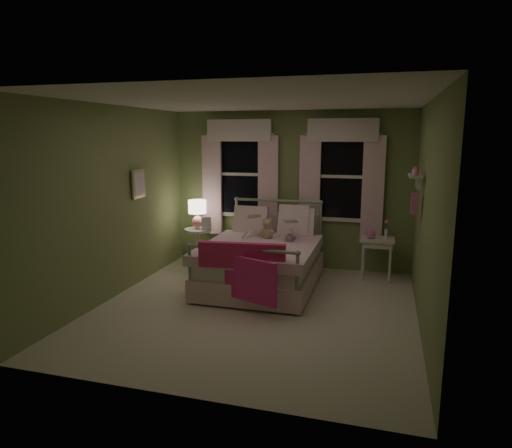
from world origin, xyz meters
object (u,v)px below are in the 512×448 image
(table_lamp, at_px, (197,211))
(nightstand_right, at_px, (377,244))
(teddy_bear, at_px, (267,230))
(child_right, at_px, (288,220))
(bed, at_px, (263,261))
(nightstand_left, at_px, (198,242))
(child_left, at_px, (252,217))

(table_lamp, bearing_deg, nightstand_right, 1.95)
(table_lamp, bearing_deg, teddy_bear, -18.37)
(teddy_bear, relative_size, table_lamp, 0.68)
(teddy_bear, bearing_deg, child_right, 29.50)
(nightstand_right, bearing_deg, teddy_bear, -161.56)
(bed, height_order, child_right, child_right)
(bed, relative_size, table_lamp, 4.34)
(table_lamp, xyz_separation_m, nightstand_right, (2.93, 0.10, -0.40))
(bed, distance_m, table_lamp, 1.61)
(child_right, height_order, nightstand_left, child_right)
(table_lamp, bearing_deg, bed, -28.26)
(nightstand_right, bearing_deg, child_right, -164.10)
(bed, height_order, teddy_bear, bed)
(nightstand_left, height_order, nightstand_right, same)
(bed, xyz_separation_m, nightstand_left, (-1.33, 0.71, 0.04))
(nightstand_left, distance_m, table_lamp, 0.54)
(child_left, distance_m, child_right, 0.56)
(bed, bearing_deg, nightstand_left, 151.74)
(bed, height_order, nightstand_right, bed)
(child_left, xyz_separation_m, nightstand_right, (1.89, 0.38, -0.40))
(teddy_bear, distance_m, nightstand_right, 1.72)
(child_right, bearing_deg, nightstand_right, -177.66)
(table_lamp, distance_m, nightstand_right, 2.96)
(child_right, relative_size, table_lamp, 1.52)
(child_left, height_order, nightstand_left, child_left)
(child_left, xyz_separation_m, nightstand_left, (-1.04, 0.28, -0.53))
(child_right, xyz_separation_m, nightstand_right, (1.33, 0.38, -0.38))
(nightstand_left, relative_size, table_lamp, 1.39)
(teddy_bear, bearing_deg, bed, -88.85)
(table_lamp, relative_size, nightstand_right, 0.73)
(bed, distance_m, nightstand_left, 1.51)
(bed, bearing_deg, table_lamp, 151.74)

